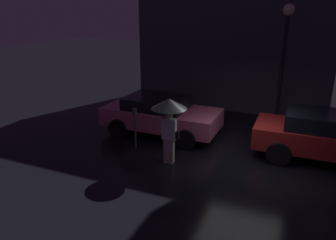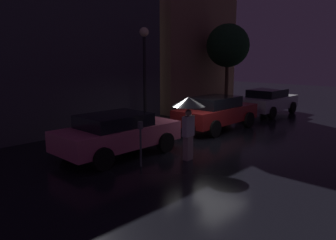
{
  "view_description": "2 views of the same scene",
  "coord_description": "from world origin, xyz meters",
  "views": [
    {
      "loc": [
        1.36,
        -9.0,
        4.54
      ],
      "look_at": [
        -2.66,
        0.38,
        0.93
      ],
      "focal_mm": 35.0,
      "sensor_mm": 36.0,
      "label": 1
    },
    {
      "loc": [
        -9.86,
        -7.22,
        3.2
      ],
      "look_at": [
        -2.23,
        0.03,
        1.2
      ],
      "focal_mm": 35.0,
      "sensor_mm": 36.0,
      "label": 2
    }
  ],
  "objects": [
    {
      "name": "ground_plane",
      "position": [
        0.0,
        0.0,
        0.0
      ],
      "size": [
        60.0,
        60.0,
        0.0
      ],
      "primitive_type": "plane",
      "color": "black"
    },
    {
      "name": "pedestrian_with_umbrella",
      "position": [
        -2.13,
        -0.76,
        1.6
      ],
      "size": [
        1.04,
        1.04,
        2.01
      ],
      "rotation": [
        0.0,
        0.0,
        0.05
      ],
      "color": "beige",
      "rests_on": "ground"
    },
    {
      "name": "parking_meter",
      "position": [
        -3.61,
        -0.16,
        0.84
      ],
      "size": [
        0.12,
        0.1,
        1.37
      ],
      "color": "#4C5154",
      "rests_on": "ground"
    },
    {
      "name": "parked_car_pink",
      "position": [
        -3.34,
        1.28,
        0.76
      ],
      "size": [
        4.19,
        2.06,
        1.4
      ],
      "rotation": [
        0.0,
        0.0,
        -0.01
      ],
      "color": "#DB6684",
      "rests_on": "ground"
    },
    {
      "name": "parked_car_red",
      "position": [
        2.23,
        1.25,
        0.8
      ],
      "size": [
        4.42,
        1.94,
        1.5
      ],
      "rotation": [
        0.0,
        0.0,
        0.01
      ],
      "color": "maroon",
      "rests_on": "ground"
    },
    {
      "name": "building_facade_left",
      "position": [
        -1.85,
        6.5,
        3.08
      ],
      "size": [
        8.5,
        3.0,
        6.17
      ],
      "color": "#3D3D47",
      "rests_on": "ground"
    },
    {
      "name": "street_lamp_near",
      "position": [
        0.47,
        4.08,
        3.2
      ],
      "size": [
        0.43,
        0.43,
        4.57
      ],
      "color": "black",
      "rests_on": "ground"
    }
  ]
}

